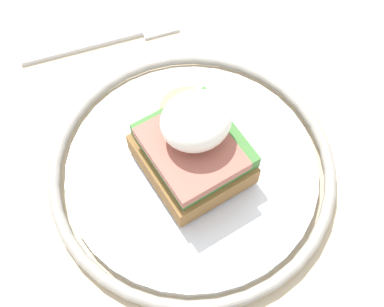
# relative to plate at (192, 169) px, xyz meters

# --- Properties ---
(dining_table) EXTENTS (1.11, 0.72, 0.76)m
(dining_table) POSITION_rel_plate_xyz_m (0.04, 0.01, -0.13)
(dining_table) COLOR #C6B28E
(dining_table) RESTS_ON ground_plane
(plate) EXTENTS (0.24, 0.24, 0.02)m
(plate) POSITION_rel_plate_xyz_m (0.00, 0.00, 0.00)
(plate) COLOR silver
(plate) RESTS_ON dining_table
(sandwich) EXTENTS (0.11, 0.09, 0.08)m
(sandwich) POSITION_rel_plate_xyz_m (-0.00, 0.00, 0.04)
(sandwich) COLOR olive
(sandwich) RESTS_ON plate
(fork) EXTENTS (0.05, 0.16, 0.00)m
(fork) POSITION_rel_plate_xyz_m (-0.17, 0.01, -0.01)
(fork) COLOR silver
(fork) RESTS_ON dining_table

